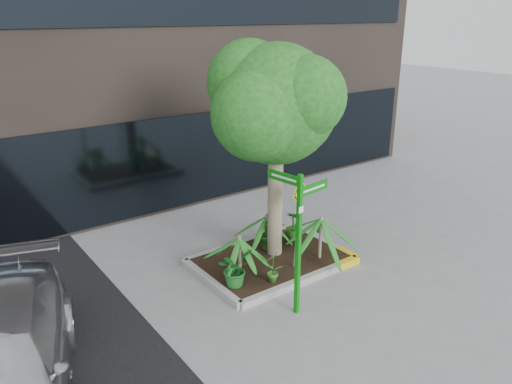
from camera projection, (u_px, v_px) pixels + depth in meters
ground at (272, 271)px, 10.89m from camera, size 80.00×80.00×0.00m
planter at (273, 260)px, 11.19m from camera, size 3.35×2.36×0.15m
tree at (276, 104)px, 10.28m from camera, size 3.24×2.87×4.85m
palm_front at (321, 219)px, 10.89m from camera, size 1.13×1.13×1.26m
palm_left at (240, 239)px, 10.18m from camera, size 1.00×1.00×1.11m
palm_back at (267, 216)px, 11.46m from camera, size 0.92×0.92×1.02m
shrub_a at (235, 268)px, 9.95m from camera, size 0.88×0.88×0.74m
shrub_b at (294, 226)px, 11.93m from camera, size 0.54×0.54×0.73m
shrub_c at (273, 266)px, 10.07m from camera, size 0.46×0.46×0.72m
shrub_d at (269, 233)px, 11.47m from camera, size 0.61×0.61×0.78m
street_sign_post at (298, 229)px, 8.91m from camera, size 0.86×0.80×2.73m
cattle_sign at (299, 208)px, 10.30m from camera, size 0.58×0.27×2.04m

